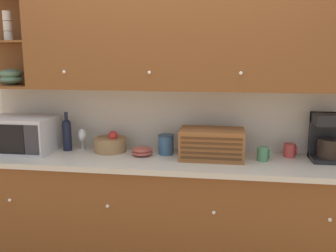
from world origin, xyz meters
TOP-DOWN VIEW (x-y plane):
  - ground_plane at (0.00, 0.00)m, footprint 24.00×24.00m
  - wall_back at (0.00, 0.03)m, footprint 5.42×0.06m
  - counter_unit at (0.00, -0.30)m, footprint 3.04×0.63m
  - backsplash_panel at (0.00, -0.01)m, footprint 3.02×0.01m
  - upper_cabinets at (0.17, -0.17)m, footprint 3.02×0.37m
  - microwave at (-1.18, -0.28)m, footprint 0.50×0.38m
  - wine_bottle at (-0.84, -0.19)m, footprint 0.07×0.07m
  - wine_glass at (-0.73, -0.15)m, footprint 0.07×0.07m
  - fruit_basket at (-0.48, -0.17)m, footprint 0.26×0.26m
  - bowl_stack_on_counter at (-0.20, -0.26)m, footprint 0.17×0.17m
  - storage_canister at (-0.02, -0.19)m, footprint 0.13×0.13m
  - bread_box at (0.34, -0.27)m, footprint 0.48×0.29m
  - mug at (0.72, -0.27)m, footprint 0.10×0.09m
  - mug_blue_second at (0.94, -0.13)m, footprint 0.10×0.09m
  - coffee_maker at (1.20, -0.18)m, footprint 0.25×0.23m

SIDE VIEW (x-z plane):
  - ground_plane at x=0.00m, z-range 0.00..0.00m
  - counter_unit at x=0.00m, z-range 0.00..0.93m
  - bowl_stack_on_counter at x=-0.20m, z-range 0.93..1.00m
  - mug at x=0.72m, z-range 0.93..1.03m
  - mug_blue_second at x=0.94m, z-range 0.93..1.03m
  - fruit_basket at x=-0.48m, z-range 0.90..1.08m
  - storage_canister at x=-0.02m, z-range 0.93..1.08m
  - bread_box at x=0.34m, z-range 0.93..1.15m
  - wine_glass at x=-0.73m, z-range 0.96..1.13m
  - microwave at x=-1.18m, z-range 0.93..1.21m
  - wine_bottle at x=-0.84m, z-range 0.91..1.23m
  - coffee_maker at x=1.20m, z-range 0.93..1.28m
  - backsplash_panel at x=0.00m, z-range 0.93..1.44m
  - wall_back at x=0.00m, z-range 0.00..2.60m
  - upper_cabinets at x=0.17m, z-range 1.44..2.19m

